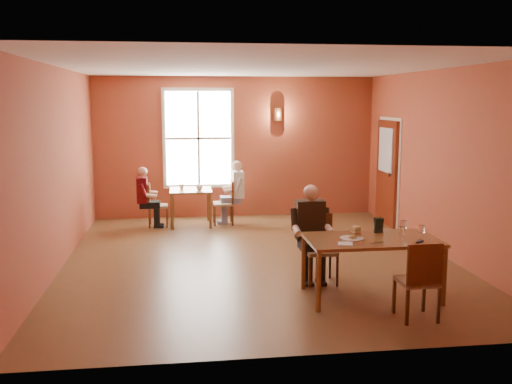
{
  "coord_description": "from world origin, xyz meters",
  "views": [
    {
      "loc": [
        -1.18,
        -8.7,
        2.5
      ],
      "look_at": [
        0.0,
        0.2,
        1.05
      ],
      "focal_mm": 40.0,
      "sensor_mm": 36.0,
      "label": 1
    }
  ],
  "objects": [
    {
      "name": "wall_right",
      "position": [
        3.0,
        0.0,
        1.5
      ],
      "size": [
        0.04,
        7.0,
        3.0
      ],
      "primitive_type": "cube",
      "color": "brown",
      "rests_on": "ground"
    },
    {
      "name": "wall_left",
      "position": [
        -3.0,
        0.0,
        1.5
      ],
      "size": [
        0.04,
        7.0,
        3.0
      ],
      "primitive_type": "cube",
      "color": "brown",
      "rests_on": "ground"
    },
    {
      "name": "main_table",
      "position": [
        1.2,
        -1.94,
        0.39
      ],
      "size": [
        1.65,
        0.93,
        0.77
      ],
      "primitive_type": null,
      "color": "brown",
      "rests_on": "ground"
    },
    {
      "name": "ground",
      "position": [
        0.0,
        0.0,
        0.0
      ],
      "size": [
        6.0,
        7.0,
        0.01
      ],
      "primitive_type": "cube",
      "color": "brown",
      "rests_on": "ground"
    },
    {
      "name": "wall_sconce",
      "position": [
        0.9,
        3.4,
        2.2
      ],
      "size": [
        0.16,
        0.16,
        0.28
      ],
      "primitive_type": "cylinder",
      "color": "brown",
      "rests_on": "wall_back"
    },
    {
      "name": "chair_diner_white",
      "position": [
        -0.35,
        2.67,
        0.45
      ],
      "size": [
        0.39,
        0.39,
        0.89
      ],
      "primitive_type": null,
      "rotation": [
        0.0,
        0.0,
        1.57
      ],
      "color": "#4B2F16",
      "rests_on": "ground"
    },
    {
      "name": "chair_empty",
      "position": [
        1.48,
        -2.71,
        0.47
      ],
      "size": [
        0.42,
        0.42,
        0.93
      ],
      "primitive_type": null,
      "rotation": [
        0.0,
        0.0,
        0.03
      ],
      "color": "#3F210E",
      "rests_on": "ground"
    },
    {
      "name": "goblet_b",
      "position": [
        1.79,
        -2.07,
        0.87
      ],
      "size": [
        0.1,
        0.1,
        0.19
      ],
      "primitive_type": null,
      "rotation": [
        0.0,
        0.0,
        0.35
      ],
      "color": "silver",
      "rests_on": "main_table"
    },
    {
      "name": "wall_front",
      "position": [
        0.0,
        -3.5,
        1.5
      ],
      "size": [
        6.0,
        0.04,
        3.0
      ],
      "primitive_type": "cube",
      "color": "brown",
      "rests_on": "ground"
    },
    {
      "name": "diner_white",
      "position": [
        -0.32,
        2.67,
        0.62
      ],
      "size": [
        0.5,
        0.5,
        1.24
      ],
      "primitive_type": null,
      "rotation": [
        0.0,
        0.0,
        1.57
      ],
      "color": "white",
      "rests_on": "ground"
    },
    {
      "name": "chair_diner_main",
      "position": [
        0.7,
        -1.29,
        0.47
      ],
      "size": [
        0.42,
        0.42,
        0.94
      ],
      "primitive_type": null,
      "rotation": [
        0.0,
        0.0,
        3.14
      ],
      "color": "brown",
      "rests_on": "ground"
    },
    {
      "name": "wall_back",
      "position": [
        0.0,
        3.5,
        1.5
      ],
      "size": [
        6.0,
        0.04,
        3.0
      ],
      "primitive_type": "cube",
      "color": "brown",
      "rests_on": "ground"
    },
    {
      "name": "menu_stand",
      "position": [
        1.38,
        -1.66,
        0.87
      ],
      "size": [
        0.13,
        0.08,
        0.2
      ],
      "primitive_type": "cube",
      "rotation": [
        0.0,
        0.0,
        0.19
      ],
      "color": "black",
      "rests_on": "main_table"
    },
    {
      "name": "cup_a",
      "position": [
        -0.82,
        2.56,
        0.78
      ],
      "size": [
        0.14,
        0.14,
        0.1
      ],
      "primitive_type": "imported",
      "rotation": [
        0.0,
        0.0,
        -0.18
      ],
      "color": "white",
      "rests_on": "second_table"
    },
    {
      "name": "goblet_a",
      "position": [
        1.66,
        -1.81,
        0.87
      ],
      "size": [
        0.1,
        0.1,
        0.2
      ],
      "primitive_type": null,
      "rotation": [
        0.0,
        0.0,
        0.2
      ],
      "color": "white",
      "rests_on": "main_table"
    },
    {
      "name": "chair_diner_maroon",
      "position": [
        -1.65,
        2.67,
        0.43
      ],
      "size": [
        0.38,
        0.38,
        0.86
      ],
      "primitive_type": null,
      "rotation": [
        0.0,
        0.0,
        -1.57
      ],
      "color": "#452617",
      "rests_on": "ground"
    },
    {
      "name": "goblet_c",
      "position": [
        1.52,
        -2.09,
        0.87
      ],
      "size": [
        0.08,
        0.08,
        0.19
      ],
      "primitive_type": null,
      "rotation": [
        0.0,
        0.0,
        -0.01
      ],
      "color": "white",
      "rests_on": "main_table"
    },
    {
      "name": "diner_main",
      "position": [
        0.7,
        -1.32,
        0.65
      ],
      "size": [
        0.52,
        0.52,
        1.29
      ],
      "primitive_type": null,
      "rotation": [
        0.0,
        0.0,
        3.14
      ],
      "color": "#332218",
      "rests_on": "ground"
    },
    {
      "name": "window",
      "position": [
        -0.8,
        3.45,
        1.7
      ],
      "size": [
        1.36,
        0.1,
        1.96
      ],
      "primitive_type": "cube",
      "color": "white",
      "rests_on": "wall_back"
    },
    {
      "name": "plate_food",
      "position": [
        0.93,
        -1.96,
        0.79
      ],
      "size": [
        0.34,
        0.34,
        0.04
      ],
      "primitive_type": "cylinder",
      "rotation": [
        0.0,
        0.0,
        -0.15
      ],
      "color": "silver",
      "rests_on": "main_table"
    },
    {
      "name": "cup_b",
      "position": [
        -1.18,
        2.77,
        0.77
      ],
      "size": [
        0.12,
        0.12,
        0.09
      ],
      "primitive_type": "imported",
      "rotation": [
        0.0,
        0.0,
        0.27
      ],
      "color": "white",
      "rests_on": "second_table"
    },
    {
      "name": "ceiling",
      "position": [
        0.0,
        0.0,
        3.0
      ],
      "size": [
        6.0,
        7.0,
        0.04
      ],
      "primitive_type": "cube",
      "color": "white",
      "rests_on": "wall_back"
    },
    {
      "name": "knife",
      "position": [
        1.19,
        -2.17,
        0.78
      ],
      "size": [
        0.19,
        0.07,
        0.0
      ],
      "primitive_type": "cube",
      "rotation": [
        0.0,
        0.0,
        0.26
      ],
      "color": "silver",
      "rests_on": "main_table"
    },
    {
      "name": "second_table",
      "position": [
        -1.0,
        2.67,
        0.36
      ],
      "size": [
        0.83,
        0.83,
        0.73
      ],
      "primitive_type": null,
      "color": "brown",
      "rests_on": "ground"
    },
    {
      "name": "sunglasses",
      "position": [
        1.71,
        -2.21,
        0.78
      ],
      "size": [
        0.12,
        0.11,
        0.02
      ],
      "primitive_type": "cube",
      "rotation": [
        0.0,
        0.0,
        0.7
      ],
      "color": "black",
      "rests_on": "main_table"
    },
    {
      "name": "sandwich",
      "position": [
        1.01,
        -1.84,
        0.83
      ],
      "size": [
        0.12,
        0.12,
        0.12
      ],
      "primitive_type": "cube",
      "rotation": [
        0.0,
        0.0,
        0.41
      ],
      "color": "tan",
      "rests_on": "main_table"
    },
    {
      "name": "diner_maroon",
      "position": [
        -1.68,
        2.67,
        0.58
      ],
      "size": [
        0.47,
        0.47,
        1.17
      ],
      "primitive_type": null,
      "rotation": [
        0.0,
        0.0,
        -1.57
      ],
      "color": "#521B21",
      "rests_on": "ground"
    },
    {
      "name": "door",
      "position": [
        2.94,
        2.3,
        1.05
      ],
      "size": [
        0.12,
        1.04,
        2.1
      ],
      "primitive_type": "cube",
      "color": "maroon",
      "rests_on": "ground"
    },
    {
      "name": "napkin",
      "position": [
        0.78,
        -2.17,
        0.78
      ],
      "size": [
        0.22,
        0.22,
        0.01
      ],
      "primitive_type": "cube",
      "rotation": [
        0.0,
        0.0,
        -0.29
      ],
      "color": "silver",
      "rests_on": "main_table"
    }
  ]
}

